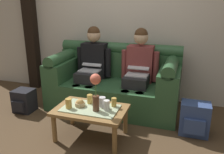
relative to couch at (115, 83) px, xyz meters
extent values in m
plane|color=#4C3823|center=(0.00, -1.17, -0.38)|extent=(14.00, 14.00, 0.00)
cube|color=beige|center=(0.00, 0.53, 1.07)|extent=(6.00, 0.12, 2.90)
cube|color=black|center=(-1.72, 0.41, 1.07)|extent=(0.20, 0.20, 2.90)
cube|color=#2D5633|center=(0.00, -0.07, -0.17)|extent=(1.93, 0.88, 0.42)
cube|color=#2D5633|center=(0.00, 0.26, 0.24)|extent=(1.93, 0.22, 0.40)
cylinder|color=#2D5633|center=(0.00, 0.26, 0.50)|extent=(1.93, 0.18, 0.18)
cube|color=#2D5633|center=(-0.83, -0.07, 0.18)|extent=(0.28, 0.88, 0.28)
cylinder|color=#2D5633|center=(-0.83, -0.07, 0.37)|extent=(0.18, 0.88, 0.18)
cube|color=#2D5633|center=(0.83, -0.07, 0.18)|extent=(0.28, 0.88, 0.28)
cylinder|color=#2D5633|center=(0.83, -0.07, 0.37)|extent=(0.18, 0.88, 0.18)
cube|color=#232326|center=(-0.37, -0.13, 0.12)|extent=(0.34, 0.40, 0.15)
cylinder|color=#232326|center=(-0.47, -0.39, -0.17)|extent=(0.12, 0.12, 0.42)
cylinder|color=#232326|center=(-0.27, -0.39, -0.17)|extent=(0.12, 0.12, 0.42)
cube|color=black|center=(-0.37, 0.11, 0.31)|extent=(0.38, 0.22, 0.54)
cylinder|color=black|center=(-0.60, 0.07, 0.29)|extent=(0.09, 0.09, 0.44)
cylinder|color=black|center=(-0.13, 0.07, 0.29)|extent=(0.09, 0.09, 0.44)
sphere|color=tan|center=(-0.37, 0.09, 0.71)|extent=(0.21, 0.21, 0.21)
sphere|color=#472D19|center=(-0.37, 0.09, 0.75)|extent=(0.19, 0.19, 0.19)
cube|color=silver|center=(-0.37, -0.11, 0.20)|extent=(0.31, 0.22, 0.02)
cube|color=silver|center=(-0.37, 0.05, 0.30)|extent=(0.31, 0.20, 0.11)
cube|color=black|center=(-0.37, 0.04, 0.30)|extent=(0.27, 0.17, 0.09)
cube|color=#232326|center=(0.37, -0.13, 0.12)|extent=(0.34, 0.40, 0.15)
cylinder|color=#232326|center=(0.27, -0.39, -0.17)|extent=(0.12, 0.12, 0.42)
cylinder|color=#232326|center=(0.47, -0.39, -0.17)|extent=(0.12, 0.12, 0.42)
cube|color=brown|center=(0.37, 0.11, 0.31)|extent=(0.38, 0.22, 0.54)
cylinder|color=brown|center=(0.13, 0.07, 0.29)|extent=(0.09, 0.09, 0.44)
cylinder|color=brown|center=(0.60, 0.07, 0.29)|extent=(0.09, 0.09, 0.44)
sphere|color=tan|center=(0.37, 0.09, 0.71)|extent=(0.21, 0.21, 0.21)
sphere|color=#472D19|center=(0.37, 0.09, 0.75)|extent=(0.19, 0.19, 0.19)
cube|color=silver|center=(0.37, -0.11, 0.20)|extent=(0.31, 0.22, 0.02)
cube|color=silver|center=(0.37, 0.04, 0.31)|extent=(0.31, 0.20, 0.09)
cube|color=black|center=(0.37, 0.03, 0.30)|extent=(0.27, 0.17, 0.07)
cube|color=olive|center=(0.00, -0.95, -0.02)|extent=(0.84, 0.55, 0.04)
cube|color=#B2C69E|center=(0.00, -0.95, 0.01)|extent=(0.65, 0.38, 0.01)
cylinder|color=olive|center=(-0.37, -1.18, -0.21)|extent=(0.06, 0.06, 0.34)
cylinder|color=olive|center=(0.37, -1.18, -0.21)|extent=(0.06, 0.06, 0.34)
cylinder|color=olive|center=(-0.37, -0.73, -0.21)|extent=(0.06, 0.06, 0.34)
cylinder|color=olive|center=(0.37, -0.73, -0.21)|extent=(0.06, 0.06, 0.34)
cylinder|color=brown|center=(0.09, -1.01, 0.10)|extent=(0.08, 0.08, 0.18)
cylinder|color=#3D7538|center=(0.09, -1.01, 0.27)|extent=(0.01, 0.01, 0.16)
sphere|color=#E0664C|center=(0.09, -1.01, 0.39)|extent=(0.12, 0.12, 0.12)
cylinder|color=tan|center=(-0.13, -0.95, 0.04)|extent=(0.12, 0.12, 0.05)
sphere|color=tan|center=(-0.13, -0.95, 0.05)|extent=(0.10, 0.10, 0.10)
cylinder|color=silver|center=(0.13, -0.89, 0.08)|extent=(0.08, 0.08, 0.12)
cylinder|color=gold|center=(0.25, -0.83, 0.07)|extent=(0.06, 0.06, 0.11)
cylinder|color=gold|center=(-0.24, -1.04, 0.07)|extent=(0.07, 0.07, 0.12)
cylinder|color=white|center=(0.21, -0.96, 0.08)|extent=(0.07, 0.07, 0.12)
cylinder|color=gold|center=(-0.06, -0.84, 0.07)|extent=(0.07, 0.07, 0.11)
cube|color=black|center=(-1.23, -0.59, -0.21)|extent=(0.28, 0.25, 0.33)
cube|color=black|center=(-1.23, -0.74, -0.24)|extent=(0.20, 0.05, 0.15)
cube|color=#33477A|center=(1.18, -0.49, -0.17)|extent=(0.35, 0.23, 0.41)
cube|color=#33477A|center=(1.18, -0.63, -0.21)|extent=(0.24, 0.05, 0.19)
camera|label=1|loc=(1.03, -3.30, 1.21)|focal=38.12mm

